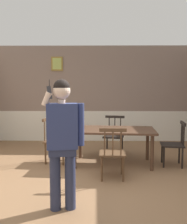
# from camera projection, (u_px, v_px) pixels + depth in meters

# --- Properties ---
(ground_plane) EXTENTS (7.97, 7.97, 0.00)m
(ground_plane) POSITION_uv_depth(u_px,v_px,m) (94.00, 189.00, 3.95)
(ground_plane) COLOR #846042
(room_back_partition) EXTENTS (6.25, 0.17, 2.81)m
(room_back_partition) POSITION_uv_depth(u_px,v_px,m) (95.00, 96.00, 7.43)
(room_back_partition) COLOR gray
(room_back_partition) RESTS_ON ground_plane
(dining_table) EXTENTS (1.78, 1.08, 0.74)m
(dining_table) POSITION_uv_depth(u_px,v_px,m) (113.00, 133.00, 5.18)
(dining_table) COLOR #4C3323
(dining_table) RESTS_ON ground_plane
(chair_near_window) EXTENTS (0.53, 0.53, 0.96)m
(chair_near_window) POSITION_uv_depth(u_px,v_px,m) (55.00, 140.00, 5.32)
(chair_near_window) COLOR #513823
(chair_near_window) RESTS_ON ground_plane
(chair_by_doorway) EXTENTS (0.50, 0.50, 0.91)m
(chair_by_doorway) POSITION_uv_depth(u_px,v_px,m) (174.00, 144.00, 5.08)
(chair_by_doorway) COLOR black
(chair_by_doorway) RESTS_ON ground_plane
(chair_at_table_head) EXTENTS (0.47, 0.47, 0.92)m
(chair_at_table_head) POSITION_uv_depth(u_px,v_px,m) (112.00, 153.00, 4.35)
(chair_at_table_head) COLOR #513823
(chair_at_table_head) RESTS_ON ground_plane
(chair_opposite_corner) EXTENTS (0.56, 0.56, 0.90)m
(chair_opposite_corner) POSITION_uv_depth(u_px,v_px,m) (114.00, 135.00, 6.05)
(chair_opposite_corner) COLOR black
(chair_opposite_corner) RESTS_ON ground_plane
(person_figure) EXTENTS (0.54, 0.27, 1.70)m
(person_figure) POSITION_uv_depth(u_px,v_px,m) (63.00, 136.00, 3.20)
(person_figure) COLOR #282E49
(person_figure) RESTS_ON ground_plane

